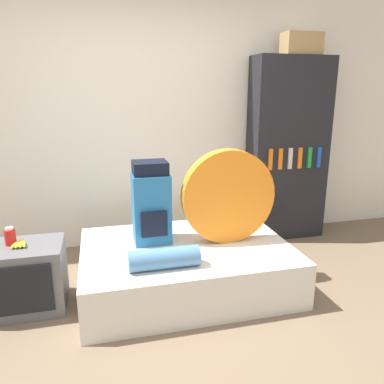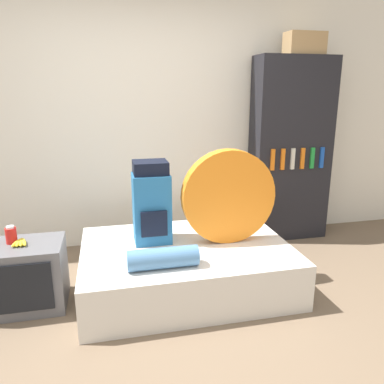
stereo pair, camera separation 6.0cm
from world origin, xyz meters
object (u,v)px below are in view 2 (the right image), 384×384
at_px(tent_bag, 228,196).
at_px(cardboard_box, 305,44).
at_px(sleeping_roll, 163,258).
at_px(canister, 11,235).
at_px(backpack, 152,203).
at_px(bookshelf, 290,151).
at_px(television, 22,276).

bearing_deg(tent_bag, cardboard_box, 39.08).
height_order(sleeping_roll, canister, canister).
height_order(backpack, sleeping_roll, backpack).
bearing_deg(sleeping_roll, canister, 159.64).
xyz_separation_m(sleeping_roll, cardboard_box, (1.67, 1.24, 1.62)).
relative_size(tent_bag, canister, 5.81).
height_order(tent_bag, canister, tent_bag).
relative_size(bookshelf, cardboard_box, 4.99).
bearing_deg(tent_bag, backpack, 166.85).
height_order(backpack, bookshelf, bookshelf).
xyz_separation_m(tent_bag, canister, (-1.68, 0.02, -0.20)).
height_order(canister, bookshelf, bookshelf).
bearing_deg(backpack, cardboard_box, 23.13).
bearing_deg(canister, bookshelf, 17.67).
bearing_deg(sleeping_roll, backpack, 91.23).
height_order(bookshelf, cardboard_box, cardboard_box).
xyz_separation_m(backpack, sleeping_roll, (0.01, -0.52, -0.26)).
bearing_deg(canister, cardboard_box, 16.96).
bearing_deg(backpack, bookshelf, 24.46).
relative_size(sleeping_roll, television, 0.81).
relative_size(tent_bag, sleeping_roll, 1.54).
distance_m(tent_bag, television, 1.72).
distance_m(sleeping_roll, television, 1.11).
xyz_separation_m(backpack, tent_bag, (0.62, -0.14, 0.06)).
xyz_separation_m(television, bookshelf, (2.63, 0.91, 0.72)).
xyz_separation_m(backpack, cardboard_box, (1.68, 0.72, 1.36)).
bearing_deg(backpack, sleeping_roll, -88.77).
bearing_deg(bookshelf, backpack, -155.54).
distance_m(tent_bag, cardboard_box, 1.89).
xyz_separation_m(sleeping_roll, television, (-1.03, 0.35, -0.20)).
xyz_separation_m(tent_bag, television, (-1.64, -0.03, -0.51)).
height_order(backpack, cardboard_box, cardboard_box).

